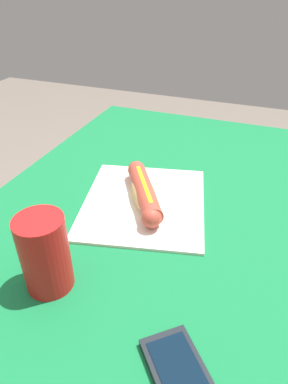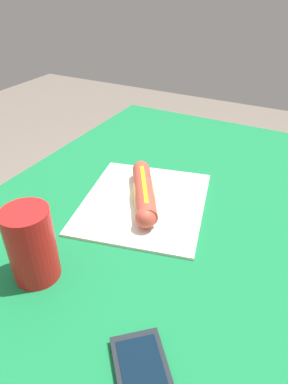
% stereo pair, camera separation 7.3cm
% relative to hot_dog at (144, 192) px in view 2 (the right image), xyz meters
% --- Properties ---
extents(dining_table, '(1.21, 0.77, 0.74)m').
position_rel_hot_dog_xyz_m(dining_table, '(-0.06, -0.05, -0.17)').
color(dining_table, brown).
rests_on(dining_table, ground).
extents(paper_wrapper, '(0.35, 0.32, 0.01)m').
position_rel_hot_dog_xyz_m(paper_wrapper, '(0.00, 0.00, -0.03)').
color(paper_wrapper, silver).
rests_on(paper_wrapper, dining_table).
extents(hot_dog, '(0.20, 0.14, 0.05)m').
position_rel_hot_dog_xyz_m(hot_dog, '(0.00, 0.00, 0.00)').
color(hot_dog, tan).
rests_on(hot_dog, paper_wrapper).
extents(cell_phone, '(0.14, 0.13, 0.01)m').
position_rel_hot_dog_xyz_m(cell_phone, '(-0.34, -0.18, -0.02)').
color(cell_phone, black).
rests_on(cell_phone, dining_table).
extents(drinking_cup, '(0.08, 0.08, 0.13)m').
position_rel_hot_dog_xyz_m(drinking_cup, '(-0.27, 0.06, 0.04)').
color(drinking_cup, red).
rests_on(drinking_cup, dining_table).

